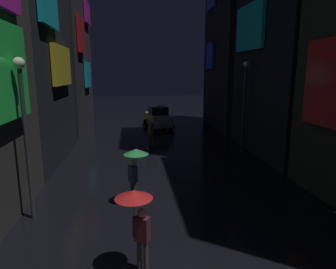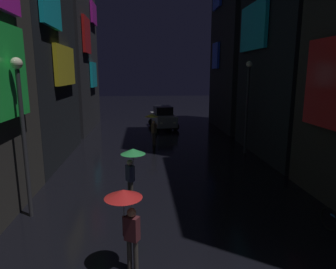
{
  "view_description": "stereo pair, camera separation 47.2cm",
  "coord_description": "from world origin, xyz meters",
  "px_view_note": "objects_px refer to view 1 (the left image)",
  "views": [
    {
      "loc": [
        -1.64,
        -3.91,
        4.79
      ],
      "look_at": [
        0.0,
        9.61,
        1.98
      ],
      "focal_mm": 32.0,
      "sensor_mm": 36.0,
      "label": 1
    },
    {
      "loc": [
        -1.17,
        -3.96,
        4.79
      ],
      "look_at": [
        0.0,
        9.61,
        1.98
      ],
      "focal_mm": 32.0,
      "sensor_mm": 36.0,
      "label": 2
    }
  ],
  "objects_px": {
    "streetlamp_left_near": "(24,121)",
    "pedestrian_far_right_green": "(135,161)",
    "pedestrian_near_crossing_red": "(136,208)",
    "streetlamp_right_far": "(244,96)",
    "car_distant": "(158,118)",
    "pedestrian_midstreet_centre_yellow": "(149,121)"
  },
  "relations": [
    {
      "from": "car_distant",
      "to": "streetlamp_left_near",
      "type": "xyz_separation_m",
      "value": [
        -5.64,
        -16.29,
        2.38
      ]
    },
    {
      "from": "pedestrian_midstreet_centre_yellow",
      "to": "pedestrian_far_right_green",
      "type": "xyz_separation_m",
      "value": [
        -1.06,
        -9.21,
        0.0
      ]
    },
    {
      "from": "car_distant",
      "to": "streetlamp_left_near",
      "type": "distance_m",
      "value": 17.4
    },
    {
      "from": "pedestrian_midstreet_centre_yellow",
      "to": "car_distant",
      "type": "distance_m",
      "value": 6.5
    },
    {
      "from": "pedestrian_far_right_green",
      "to": "streetlamp_right_far",
      "type": "distance_m",
      "value": 9.51
    },
    {
      "from": "streetlamp_left_near",
      "to": "pedestrian_far_right_green",
      "type": "bearing_deg",
      "value": 12.06
    },
    {
      "from": "pedestrian_midstreet_centre_yellow",
      "to": "pedestrian_far_right_green",
      "type": "relative_size",
      "value": 1.0
    },
    {
      "from": "pedestrian_midstreet_centre_yellow",
      "to": "streetlamp_left_near",
      "type": "distance_m",
      "value": 11.03
    },
    {
      "from": "pedestrian_near_crossing_red",
      "to": "car_distant",
      "type": "distance_m",
      "value": 19.62
    },
    {
      "from": "pedestrian_near_crossing_red",
      "to": "pedestrian_far_right_green",
      "type": "xyz_separation_m",
      "value": [
        0.01,
        3.92,
        0.0
      ]
    },
    {
      "from": "car_distant",
      "to": "pedestrian_near_crossing_red",
      "type": "bearing_deg",
      "value": -96.53
    },
    {
      "from": "pedestrian_far_right_green",
      "to": "pedestrian_near_crossing_red",
      "type": "bearing_deg",
      "value": -90.21
    },
    {
      "from": "car_distant",
      "to": "streetlamp_right_far",
      "type": "bearing_deg",
      "value": -63.94
    },
    {
      "from": "pedestrian_midstreet_centre_yellow",
      "to": "streetlamp_right_far",
      "type": "bearing_deg",
      "value": -24.94
    },
    {
      "from": "pedestrian_near_crossing_red",
      "to": "streetlamp_right_far",
      "type": "xyz_separation_m",
      "value": [
        6.59,
        10.56,
        1.75
      ]
    },
    {
      "from": "pedestrian_midstreet_centre_yellow",
      "to": "car_distant",
      "type": "relative_size",
      "value": 0.49
    },
    {
      "from": "streetlamp_left_near",
      "to": "pedestrian_midstreet_centre_yellow",
      "type": "bearing_deg",
      "value": 65.72
    },
    {
      "from": "pedestrian_near_crossing_red",
      "to": "pedestrian_midstreet_centre_yellow",
      "type": "bearing_deg",
      "value": 85.33
    },
    {
      "from": "pedestrian_near_crossing_red",
      "to": "streetlamp_right_far",
      "type": "height_order",
      "value": "streetlamp_right_far"
    },
    {
      "from": "pedestrian_near_crossing_red",
      "to": "car_distant",
      "type": "relative_size",
      "value": 0.49
    },
    {
      "from": "pedestrian_near_crossing_red",
      "to": "pedestrian_far_right_green",
      "type": "relative_size",
      "value": 1.0
    },
    {
      "from": "pedestrian_far_right_green",
      "to": "pedestrian_midstreet_centre_yellow",
      "type": "bearing_deg",
      "value": 83.45
    }
  ]
}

